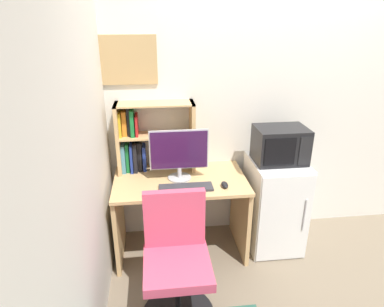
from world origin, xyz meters
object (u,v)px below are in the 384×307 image
Objects in this scene: keyboard at (186,188)px; microwave at (280,145)px; hutch_bookshelf at (144,138)px; wall_corkboard at (118,60)px; mini_fridge at (274,204)px; desk_chair at (177,267)px; computer_mouse at (225,185)px; monitor at (179,153)px.

microwave is (0.85, 0.19, 0.27)m from keyboard.
hutch_bookshelf is 0.69m from wall_corkboard.
mini_fridge is 1.21m from desk_chair.
hutch_bookshelf is at bearing 169.11° from mini_fridge.
hutch_bookshelf is 1.56× the size of microwave.
desk_chair is at bearing -130.13° from computer_mouse.
wall_corkboard reaches higher than microwave.
keyboard is 1.01× the size of microwave.
monitor is 4.59× the size of computer_mouse.
microwave is (0.89, -0.00, 0.03)m from monitor.
microwave is at bearing 20.39° from computer_mouse.
monitor is at bearing 179.71° from mini_fridge.
keyboard is (0.04, -0.20, -0.23)m from monitor.
hutch_bookshelf is 0.38m from monitor.
microwave is at bearing -13.13° from wall_corkboard.
computer_mouse is at bearing -0.32° from keyboard.
mini_fridge is at bearing 12.64° from keyboard.
hutch_bookshelf is 1.55× the size of keyboard.
keyboard is at bearing -44.71° from wall_corkboard.
wall_corkboard is (-1.37, 0.32, 0.70)m from microwave.
monitor is 0.89m from microwave.
computer_mouse is at bearing -31.41° from wall_corkboard.
wall_corkboard is (-0.39, 1.04, 1.32)m from desk_chair.
keyboard is 0.67× the size of wall_corkboard.
hutch_bookshelf is 1.37× the size of monitor.
hutch_bookshelf is at bearing 147.42° from computer_mouse.
wall_corkboard is (-0.52, 0.51, 0.97)m from keyboard.
hutch_bookshelf is 6.28× the size of computer_mouse.
mini_fridge is 1.97× the size of microwave.
microwave reaches higher than mini_fridge.
wall_corkboard reaches higher than keyboard.
desk_chair is at bearing -143.27° from microwave.
keyboard is at bearing -51.48° from hutch_bookshelf.
microwave is (1.18, -0.22, -0.04)m from hutch_bookshelf.
monitor is 1.14× the size of microwave.
desk_chair is at bearing -143.38° from mini_fridge.
mini_fridge is at bearing -10.89° from hutch_bookshelf.
hutch_bookshelf is at bearing -27.03° from wall_corkboard.
desk_chair is (-0.97, -0.73, -0.62)m from microwave.
mini_fridge is at bearing -90.27° from microwave.
mini_fridge is (1.18, -0.23, -0.63)m from hutch_bookshelf.
computer_mouse is 0.17× the size of wall_corkboard.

